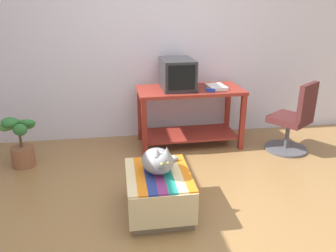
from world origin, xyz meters
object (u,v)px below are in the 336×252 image
object	(u,v)px
tv_monitor	(177,74)
stapler	(211,90)
book	(216,87)
cat	(159,161)
ottoman_with_blanket	(159,192)
desk	(190,107)
keyboard	(181,91)
potted_plant	(20,142)
office_chair	(294,122)

from	to	relation	value
tv_monitor	stapler	bearing A→B (deg)	-31.98
book	cat	distance (m)	1.68
cat	stapler	bearing A→B (deg)	46.94
ottoman_with_blanket	book	bearing A→B (deg)	57.11
cat	stapler	world-z (taller)	stapler
desk	keyboard	xyz separation A→B (m)	(-0.14, -0.14, 0.25)
cat	potted_plant	bearing A→B (deg)	132.05
book	stapler	bearing A→B (deg)	-130.88
cat	stapler	distance (m)	1.49
desk	potted_plant	xyz separation A→B (m)	(-2.01, -0.32, -0.22)
tv_monitor	ottoman_with_blanket	distance (m)	1.70
ottoman_with_blanket	stapler	world-z (taller)	stapler
desk	book	bearing A→B (deg)	-8.25
desk	office_chair	size ratio (longest dim) A/B	1.48
stapler	potted_plant	bearing A→B (deg)	136.14
stapler	keyboard	bearing A→B (deg)	125.26
office_chair	stapler	size ratio (longest dim) A/B	8.09
desk	book	distance (m)	0.42
desk	tv_monitor	bearing A→B (deg)	168.86
book	ottoman_with_blanket	world-z (taller)	book
cat	book	bearing A→B (deg)	46.45
keyboard	office_chair	bearing A→B (deg)	-7.80
keyboard	cat	size ratio (longest dim) A/B	0.98
ottoman_with_blanket	potted_plant	xyz separation A→B (m)	(-1.43, 1.12, 0.10)
book	stapler	xyz separation A→B (m)	(-0.11, -0.15, 0.00)
desk	potted_plant	size ratio (longest dim) A/B	2.16
desk	tv_monitor	world-z (taller)	tv_monitor
keyboard	book	xyz separation A→B (m)	(0.47, 0.11, 0.01)
tv_monitor	cat	bearing A→B (deg)	-107.54
ottoman_with_blanket	office_chair	distance (m)	2.08
tv_monitor	keyboard	distance (m)	0.24
desk	cat	distance (m)	1.54
tv_monitor	office_chair	distance (m)	1.54
desk	office_chair	distance (m)	1.29
tv_monitor	office_chair	xyz separation A→B (m)	(1.37, -0.44, -0.54)
cat	potted_plant	world-z (taller)	cat
tv_monitor	cat	distance (m)	1.57
tv_monitor	cat	size ratio (longest dim) A/B	1.32
ottoman_with_blanket	stapler	distance (m)	1.59
keyboard	potted_plant	xyz separation A→B (m)	(-1.86, -0.18, -0.47)
book	cat	size ratio (longest dim) A/B	0.70
keyboard	potted_plant	world-z (taller)	keyboard
potted_plant	stapler	distance (m)	2.28
cat	stapler	size ratio (longest dim) A/B	3.72
potted_plant	keyboard	bearing A→B (deg)	5.51
desk	office_chair	xyz separation A→B (m)	(1.21, -0.42, -0.12)
stapler	cat	bearing A→B (deg)	-169.92
book	cat	bearing A→B (deg)	-127.12
tv_monitor	desk	bearing A→B (deg)	-11.14
tv_monitor	keyboard	xyz separation A→B (m)	(0.01, -0.17, -0.17)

